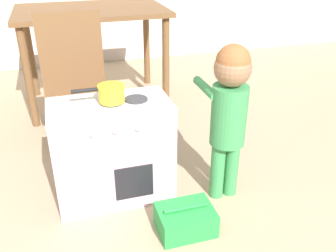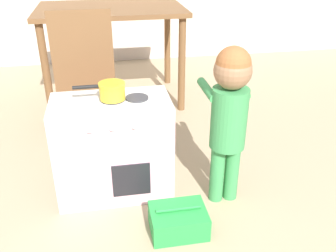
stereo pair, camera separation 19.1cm
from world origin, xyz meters
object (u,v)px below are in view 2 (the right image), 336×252
at_px(toy_basket, 178,221).
at_px(dining_table, 111,21).
at_px(toy_pot, 111,90).
at_px(dining_chair_near, 86,74).
at_px(play_kitchen, 114,148).
at_px(child_figure, 230,106).

bearing_deg(toy_basket, dining_table, 96.74).
bearing_deg(toy_pot, dining_chair_near, 103.21).
relative_size(play_kitchen, dining_table, 0.53).
xyz_separation_m(dining_table, dining_chair_near, (-0.21, -0.68, -0.19)).
relative_size(toy_basket, dining_chair_near, 0.30).
height_order(toy_basket, dining_table, dining_table).
bearing_deg(toy_basket, toy_pot, 124.55).
bearing_deg(play_kitchen, toy_pot, 2.42).
bearing_deg(toy_basket, dining_chair_near, 112.18).
bearing_deg(play_kitchen, toy_basket, -54.26).
xyz_separation_m(play_kitchen, toy_pot, (0.01, 0.00, 0.33)).
relative_size(toy_pot, dining_table, 0.22).
bearing_deg(play_kitchen, dining_chair_near, 102.19).
height_order(toy_pot, child_figure, child_figure).
xyz_separation_m(play_kitchen, toy_basket, (0.27, -0.38, -0.21)).
distance_m(play_kitchen, toy_basket, 0.52).
bearing_deg(dining_chair_near, toy_basket, -67.82).
bearing_deg(play_kitchen, dining_table, 86.71).
bearing_deg(child_figure, toy_pot, 162.98).
xyz_separation_m(play_kitchen, dining_table, (0.07, 1.31, 0.39)).
height_order(toy_pot, toy_basket, toy_pot).
height_order(play_kitchen, toy_pot, toy_pot).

